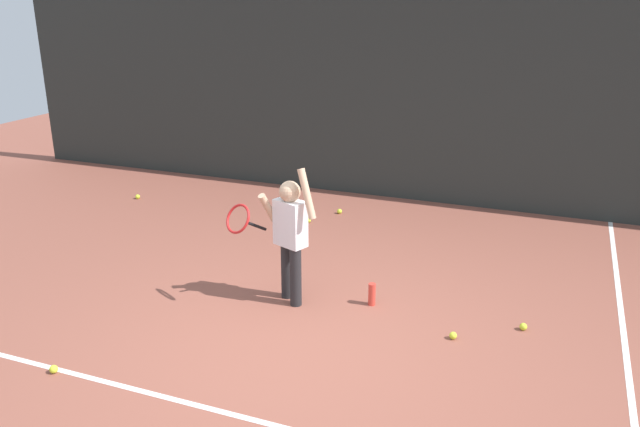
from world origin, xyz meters
The scene contains 15 objects.
ground_plane centered at (0.00, 0.00, 0.00)m, with size 20.00×20.00×0.00m, color brown.
court_line_baseline centered at (0.00, -1.00, 0.00)m, with size 9.00×0.05×0.00m, color white.
court_line_sideline centered at (2.54, 1.00, 0.00)m, with size 0.05×9.00×0.00m, color white.
back_fence_windscreen centered at (0.00, 4.33, 1.49)m, with size 13.16×0.08×2.98m, color #282D2B.
fence_post_0 centered at (-6.43, 4.39, 1.56)m, with size 0.09×0.09×3.13m, color slate.
fence_post_1 centered at (-3.21, 4.39, 1.56)m, with size 0.09×0.09×3.13m, color slate.
fence_post_2 centered at (0.00, 4.39, 1.56)m, with size 0.09×0.09×3.13m, color slate.
tennis_player centered at (-0.44, 0.75, 0.73)m, with size 0.86×0.56×1.35m.
water_bottle centered at (0.33, 0.96, 0.11)m, with size 0.07×0.07×0.22m, color #D83F33.
tennis_ball_1 centered at (-1.10, 2.86, 0.03)m, with size 0.07×0.07×0.07m, color #CCE033.
tennis_ball_2 centered at (1.16, 0.61, 0.03)m, with size 0.07×0.07×0.07m, color #CCE033.
tennis_ball_3 centered at (1.71, 0.99, 0.03)m, with size 0.07×0.07×0.07m, color #CCE033.
tennis_ball_4 centered at (-3.77, 2.89, 0.03)m, with size 0.07×0.07×0.07m, color #CCE033.
tennis_ball_5 centered at (-0.85, 3.34, 0.03)m, with size 0.07×0.07×0.07m, color #CCE033.
tennis_ball_6 centered at (-1.66, -1.04, 0.03)m, with size 0.07×0.07×0.07m, color #CCE033.
Camera 1 is at (1.85, -4.30, 2.84)m, focal length 35.82 mm.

